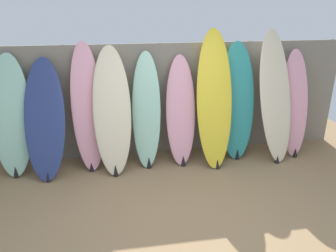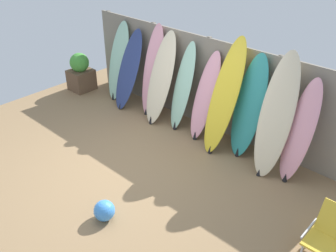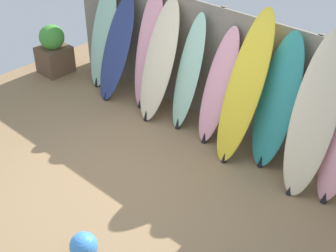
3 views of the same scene
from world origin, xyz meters
The scene contains 12 objects.
ground centered at (0.00, 0.00, 0.00)m, with size 7.68×7.68×0.00m, color #8E704C.
fence_back centered at (0.00, 2.01, 0.90)m, with size 6.08×0.11×1.80m.
surfboard_seafoam_0 centered at (-2.20, 1.67, 0.85)m, with size 0.58×0.56×1.73m.
surfboard_navy_1 centered at (-1.72, 1.55, 0.82)m, with size 0.60×0.74×1.67m.
surfboard_pink_2 centered at (-1.13, 1.68, 0.92)m, with size 0.49×0.56×1.87m.
surfboard_cream_3 centered at (-0.78, 1.55, 0.90)m, with size 0.55×0.73×1.82m.
surfboard_seafoam_4 centered at (-0.27, 1.63, 0.84)m, with size 0.49×0.57×1.72m.
surfboard_pink_5 centered at (0.26, 1.65, 0.81)m, with size 0.51×0.65×1.65m.
surfboard_yellow_6 centered at (0.75, 1.54, 1.01)m, with size 0.61×0.80×2.04m.
surfboard_teal_7 centered at (1.17, 1.68, 0.90)m, with size 0.60×0.53×1.83m.
surfboard_cream_8 centered at (1.74, 1.55, 1.00)m, with size 0.62×0.77×2.02m.
surfboard_pink_9 centered at (2.13, 1.63, 0.84)m, with size 0.49×0.58×1.70m.
Camera 1 is at (-0.72, -3.03, 2.40)m, focal length 35.00 mm.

